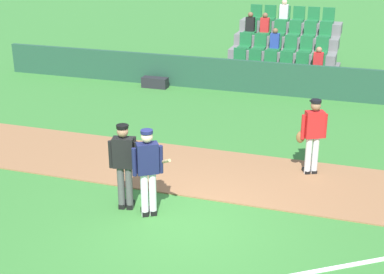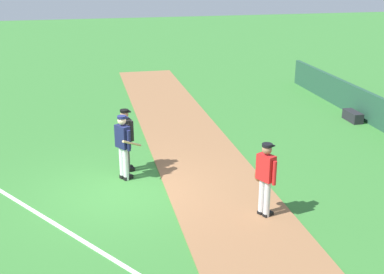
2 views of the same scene
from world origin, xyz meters
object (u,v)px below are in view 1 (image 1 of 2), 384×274
at_px(batter_navy_jersey, 148,169).
at_px(runner_red_jersey, 313,134).
at_px(umpire_home_plate, 124,162).
at_px(equipment_bag, 155,83).

height_order(batter_navy_jersey, runner_red_jersey, same).
bearing_deg(batter_navy_jersey, umpire_home_plate, 166.91).
bearing_deg(equipment_bag, runner_red_jersey, -43.10).
bearing_deg(runner_red_jersey, equipment_bag, 136.90).
distance_m(umpire_home_plate, equipment_bag, 8.87).
height_order(umpire_home_plate, runner_red_jersey, same).
bearing_deg(umpire_home_plate, equipment_bag, 108.14).
xyz_separation_m(batter_navy_jersey, equipment_bag, (-3.30, 8.52, -0.79)).
bearing_deg(runner_red_jersey, umpire_home_plate, -139.80).
distance_m(batter_navy_jersey, equipment_bag, 9.17).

